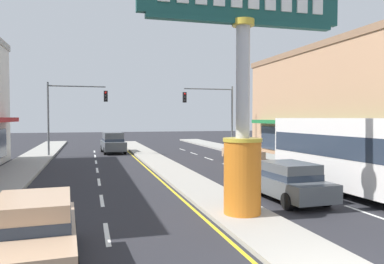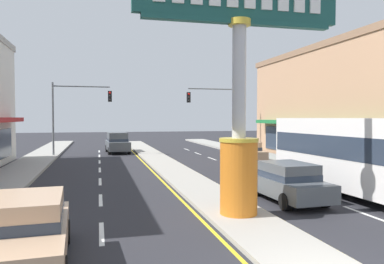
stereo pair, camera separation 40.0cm
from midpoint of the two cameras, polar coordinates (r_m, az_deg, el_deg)
The scene contains 13 objects.
median_strip at distance 24.58m, azimuth -4.48°, elevation -5.30°, with size 2.13×52.00×0.14m, color #A39E93.
sidewalk_left at distance 22.59m, azimuth -26.54°, elevation -6.15°, with size 2.63×60.00×0.18m, color #9E9B93.
sidewalk_right at distance 26.00m, azimuth 16.32°, elevation -4.92°, with size 2.63×60.00×0.18m, color #9E9B93.
lane_markings at distance 23.28m, azimuth -3.84°, elevation -5.89°, with size 8.87×52.00×0.01m.
district_sign at distance 12.23m, azimuth 6.84°, elevation 6.08°, with size 6.87×1.28×7.90m.
storefront_right at distance 28.69m, azimuth 26.27°, elevation 3.94°, with size 8.93×24.44×8.52m.
traffic_light_left_side at distance 32.73m, azimuth -18.40°, elevation 3.80°, with size 4.86×0.46×6.20m.
traffic_light_right_side at distance 34.40m, azimuth 3.10°, elevation 3.83°, with size 4.86×0.46×6.20m.
suv_near_right_lane at distance 35.31m, azimuth -12.30°, elevation -1.56°, with size 2.16×4.70×1.90m.
sedan_far_right_lane at distance 9.21m, azimuth -24.26°, elevation -13.73°, with size 2.01×4.39×1.53m.
bus_near_left_lane at distance 16.13m, azimuth 25.94°, elevation -3.05°, with size 3.03×11.30×3.26m.
sedan_mid_left_lane at distance 27.59m, azimuth 7.33°, elevation -2.99°, with size 1.95×4.36×1.53m.
sedan_far_left_oncoming at distance 15.23m, azimuth 13.72°, elevation -7.28°, with size 1.98×4.37×1.53m.
Camera 1 is at (-4.81, -5.88, 3.29)m, focal length 34.91 mm.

